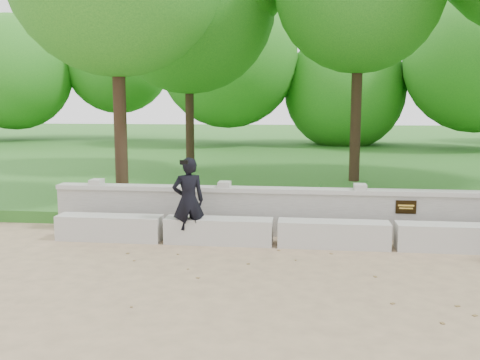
# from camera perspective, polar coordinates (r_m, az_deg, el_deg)

# --- Properties ---
(ground) EXTENTS (80.00, 80.00, 0.00)m
(ground) POSITION_cam_1_polar(r_m,az_deg,el_deg) (7.76, 18.14, -10.74)
(ground) COLOR tan
(ground) RESTS_ON ground
(lawn) EXTENTS (40.00, 22.00, 0.25)m
(lawn) POSITION_cam_1_polar(r_m,az_deg,el_deg) (21.38, 10.93, 1.86)
(lawn) COLOR #2A601A
(lawn) RESTS_ON ground
(concrete_bench) EXTENTS (11.90, 0.45, 0.45)m
(concrete_bench) POSITION_cam_1_polar(r_m,az_deg,el_deg) (9.49, 15.99, -5.75)
(concrete_bench) COLOR beige
(concrete_bench) RESTS_ON ground
(parapet_wall) EXTENTS (12.50, 0.35, 0.90)m
(parapet_wall) POSITION_cam_1_polar(r_m,az_deg,el_deg) (10.11, 15.43, -3.47)
(parapet_wall) COLOR #B4B2AA
(parapet_wall) RESTS_ON ground
(man_main) EXTENTS (0.66, 0.62, 1.54)m
(man_main) POSITION_cam_1_polar(r_m,az_deg,el_deg) (9.37, -5.53, -2.24)
(man_main) COLOR black
(man_main) RESTS_ON ground
(shrub_a) EXTENTS (0.34, 0.35, 0.56)m
(shrub_a) POSITION_cam_1_polar(r_m,az_deg,el_deg) (11.13, 8.84, -1.87)
(shrub_a) COLOR #2C6E25
(shrub_a) RESTS_ON lawn
(shrub_d) EXTENTS (0.48, 0.48, 0.64)m
(shrub_d) POSITION_cam_1_polar(r_m,az_deg,el_deg) (11.14, 12.69, -1.75)
(shrub_d) COLOR #2C6E25
(shrub_d) RESTS_ON lawn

